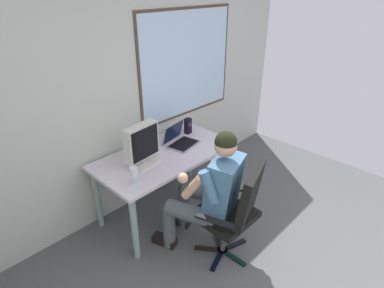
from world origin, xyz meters
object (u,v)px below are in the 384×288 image
(laptop, at_px, (179,139))
(desk, at_px, (166,161))
(person_seated, at_px, (209,190))
(desk_speaker, at_px, (188,126))
(crt_monitor, at_px, (142,144))
(wine_glass, at_px, (134,173))
(office_chair, at_px, (236,207))

(laptop, bearing_deg, desk, -167.38)
(person_seated, bearing_deg, desk_speaker, 54.65)
(desk, distance_m, person_seated, 0.70)
(person_seated, relative_size, desk_speaker, 6.84)
(crt_monitor, bearing_deg, person_seated, -75.29)
(person_seated, height_order, wine_glass, person_seated)
(wine_glass, bearing_deg, desk_speaker, 20.13)
(office_chair, height_order, person_seated, person_seated)
(person_seated, height_order, crt_monitor, person_seated)
(wine_glass, relative_size, desk_speaker, 0.88)
(office_chair, bearing_deg, wine_glass, 125.75)
(office_chair, height_order, wine_glass, office_chair)
(wine_glass, distance_m, desk_speaker, 1.14)
(laptop, distance_m, wine_glass, 0.85)
(laptop, xyz_separation_m, desk_speaker, (0.26, 0.12, 0.03))
(desk, distance_m, office_chair, 0.95)
(office_chair, height_order, desk_speaker, office_chair)
(crt_monitor, height_order, desk_speaker, crt_monitor)
(wine_glass, bearing_deg, laptop, 18.66)
(wine_glass, bearing_deg, office_chair, -54.25)
(desk, xyz_separation_m, crt_monitor, (-0.29, 0.00, 0.32))
(office_chair, xyz_separation_m, wine_glass, (-0.53, 0.73, 0.28))
(office_chair, relative_size, laptop, 2.60)
(wine_glass, bearing_deg, person_seated, -46.66)
(crt_monitor, bearing_deg, desk_speaker, 12.17)
(crt_monitor, bearing_deg, office_chair, -74.71)
(person_seated, relative_size, laptop, 3.33)
(desk, xyz_separation_m, wine_glass, (-0.55, -0.22, 0.21))
(desk, relative_size, wine_glass, 9.09)
(person_seated, bearing_deg, laptop, 64.67)
(office_chair, height_order, laptop, office_chair)
(office_chair, relative_size, wine_glass, 6.05)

